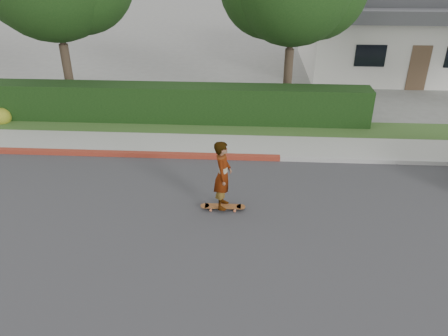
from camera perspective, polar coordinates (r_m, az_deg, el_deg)
The scene contains 10 objects.
ground at distance 10.82m, azimuth 3.12°, elevation -8.66°, with size 120.00×120.00×0.00m, color slate.
road at distance 10.81m, azimuth 3.12°, elevation -8.64°, with size 60.00×8.00×0.01m, color #2D2D30.
curb_far at distance 14.29m, azimuth 3.32°, elevation 1.39°, with size 60.00×0.20×0.15m, color #9E9E99.
curb_red_section at distance 15.12m, azimuth -15.99°, elevation 1.86°, with size 12.00×0.21×0.15m, color maroon.
sidewalk_far at distance 15.11m, azimuth 3.35°, elevation 2.86°, with size 60.00×1.60×0.12m, color gray.
planting_strip at distance 16.58m, azimuth 3.40°, elevation 5.15°, with size 60.00×1.60×0.10m, color #2D4C1E.
hedge at distance 17.14m, azimuth -6.71°, elevation 8.29°, with size 15.00×1.00×1.50m, color black.
house at distance 26.34m, azimuth 22.15°, elevation 16.43°, with size 10.60×8.60×4.30m.
skateboard at distance 11.64m, azimuth -0.15°, elevation -5.05°, with size 1.19×0.25×0.11m.
skateboarder at distance 11.15m, azimuth -0.15°, elevation -0.93°, with size 0.68×0.45×1.87m, color white.
Camera 1 is at (-0.06, -8.70, 6.42)m, focal length 35.00 mm.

